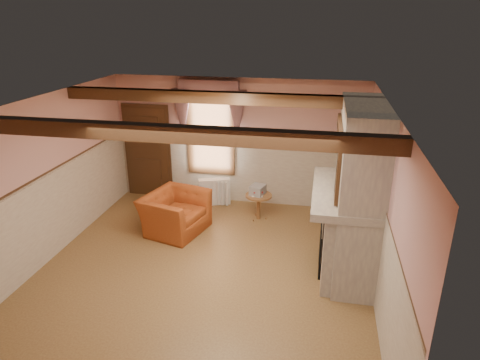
% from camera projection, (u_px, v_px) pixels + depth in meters
% --- Properties ---
extents(floor, '(5.50, 6.00, 0.01)m').
position_uv_depth(floor, '(203.00, 271.00, 7.17)').
color(floor, brown).
rests_on(floor, ground).
extents(ceiling, '(5.50, 6.00, 0.01)m').
position_uv_depth(ceiling, '(197.00, 105.00, 6.16)').
color(ceiling, silver).
rests_on(ceiling, wall_back).
extents(wall_back, '(5.50, 0.02, 2.80)m').
position_uv_depth(wall_back, '(238.00, 142.00, 9.41)').
color(wall_back, tan).
rests_on(wall_back, floor).
extents(wall_front, '(5.50, 0.02, 2.80)m').
position_uv_depth(wall_front, '(109.00, 321.00, 3.92)').
color(wall_front, tan).
rests_on(wall_front, floor).
extents(wall_left, '(0.02, 6.00, 2.80)m').
position_uv_depth(wall_left, '(42.00, 182.00, 7.15)').
color(wall_left, tan).
rests_on(wall_left, floor).
extents(wall_right, '(0.02, 6.00, 2.80)m').
position_uv_depth(wall_right, '(383.00, 209.00, 6.17)').
color(wall_right, tan).
rests_on(wall_right, floor).
extents(wainscot, '(5.50, 6.00, 1.50)m').
position_uv_depth(wainscot, '(201.00, 232.00, 6.90)').
color(wainscot, beige).
rests_on(wainscot, floor).
extents(chair_rail, '(5.50, 6.00, 0.08)m').
position_uv_depth(chair_rail, '(200.00, 189.00, 6.63)').
color(chair_rail, black).
rests_on(chair_rail, wainscot).
extents(firebox, '(0.20, 0.95, 0.90)m').
position_uv_depth(firebox, '(326.00, 242.00, 7.20)').
color(firebox, black).
rests_on(firebox, floor).
extents(armchair, '(1.32, 1.42, 0.77)m').
position_uv_depth(armchair, '(175.00, 213.00, 8.39)').
color(armchair, '#994219').
rests_on(armchair, floor).
extents(side_table, '(0.72, 0.72, 0.55)m').
position_uv_depth(side_table, '(259.00, 207.00, 8.92)').
color(side_table, brown).
rests_on(side_table, floor).
extents(book_stack, '(0.34, 0.38, 0.20)m').
position_uv_depth(book_stack, '(258.00, 190.00, 8.80)').
color(book_stack, '#B7AD8C').
rests_on(book_stack, side_table).
extents(radiator, '(0.72, 0.41, 0.60)m').
position_uv_depth(radiator, '(214.00, 192.00, 9.62)').
color(radiator, silver).
rests_on(radiator, floor).
extents(bowl, '(0.34, 0.34, 0.08)m').
position_uv_depth(bowl, '(347.00, 193.00, 6.58)').
color(bowl, brown).
rests_on(bowl, mantel).
extents(mantel_clock, '(0.14, 0.24, 0.20)m').
position_uv_depth(mantel_clock, '(345.00, 168.00, 7.44)').
color(mantel_clock, '#301F0D').
rests_on(mantel_clock, mantel).
extents(oil_lamp, '(0.11, 0.11, 0.28)m').
position_uv_depth(oil_lamp, '(346.00, 175.00, 7.04)').
color(oil_lamp, gold).
rests_on(oil_lamp, mantel).
extents(candle_red, '(0.06, 0.06, 0.16)m').
position_uv_depth(candle_red, '(348.00, 196.00, 6.35)').
color(candle_red, '#A5142E').
rests_on(candle_red, mantel).
extents(jar_yellow, '(0.06, 0.06, 0.12)m').
position_uv_depth(jar_yellow, '(347.00, 196.00, 6.42)').
color(jar_yellow, gold).
rests_on(jar_yellow, mantel).
extents(fireplace, '(0.85, 2.00, 2.80)m').
position_uv_depth(fireplace, '(358.00, 192.00, 6.78)').
color(fireplace, gray).
rests_on(fireplace, floor).
extents(mantel, '(1.05, 2.05, 0.12)m').
position_uv_depth(mantel, '(346.00, 193.00, 6.82)').
color(mantel, gray).
rests_on(mantel, fireplace).
extents(overmantel_mirror, '(0.06, 1.44, 1.04)m').
position_uv_depth(overmantel_mirror, '(337.00, 156.00, 6.64)').
color(overmantel_mirror, silver).
rests_on(overmantel_mirror, fireplace).
extents(door, '(1.10, 0.10, 2.10)m').
position_uv_depth(door, '(148.00, 153.00, 9.85)').
color(door, black).
rests_on(door, floor).
extents(window, '(1.06, 0.08, 2.02)m').
position_uv_depth(window, '(211.00, 130.00, 9.40)').
color(window, white).
rests_on(window, wall_back).
extents(window_drapes, '(1.30, 0.14, 1.40)m').
position_uv_depth(window_drapes, '(209.00, 104.00, 9.10)').
color(window_drapes, gray).
rests_on(window_drapes, wall_back).
extents(ceiling_beam_front, '(5.50, 0.18, 0.20)m').
position_uv_depth(ceiling_beam_front, '(168.00, 133.00, 5.09)').
color(ceiling_beam_front, black).
rests_on(ceiling_beam_front, ceiling).
extents(ceiling_beam_back, '(5.50, 0.18, 0.20)m').
position_uv_depth(ceiling_beam_back, '(217.00, 98.00, 7.29)').
color(ceiling_beam_back, black).
rests_on(ceiling_beam_back, ceiling).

